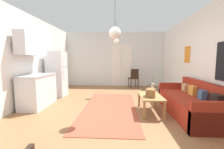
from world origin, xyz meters
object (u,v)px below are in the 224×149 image
at_px(accent_chair, 134,77).
at_px(pendant_lamp_far, 116,41).
at_px(handbag, 151,93).
at_px(refrigerator, 57,74).
at_px(coffee_table, 150,97).
at_px(pendant_lamp_near, 115,33).
at_px(couch, 192,104).
at_px(bamboo_vase, 153,88).

xyz_separation_m(accent_chair, pendant_lamp_far, (-0.80, -1.38, 1.51)).
bearing_deg(accent_chair, pendant_lamp_far, 45.33).
height_order(handbag, refrigerator, refrigerator).
height_order(coffee_table, accent_chair, accent_chair).
relative_size(refrigerator, accent_chair, 1.82).
distance_m(accent_chair, pendant_lamp_far, 2.20).
xyz_separation_m(handbag, pendant_lamp_near, (-0.87, -0.22, 1.39)).
bearing_deg(handbag, refrigerator, 151.80).
relative_size(refrigerator, pendant_lamp_far, 2.10).
distance_m(coffee_table, pendant_lamp_near, 1.82).
bearing_deg(pendant_lamp_near, pendant_lamp_far, 90.64).
distance_m(handbag, pendant_lamp_near, 1.66).
bearing_deg(couch, accent_chair, 108.02).
distance_m(coffee_table, accent_chair, 3.24).
bearing_deg(bamboo_vase, coffee_table, -112.58).
xyz_separation_m(refrigerator, pendant_lamp_far, (2.16, 0.34, 1.20)).
bearing_deg(coffee_table, accent_chair, 92.16).
bearing_deg(pendant_lamp_far, pendant_lamp_near, -89.36).
height_order(pendant_lamp_near, pendant_lamp_far, same).
bearing_deg(pendant_lamp_far, handbag, -65.61).
distance_m(handbag, accent_chair, 3.36).
relative_size(accent_chair, pendant_lamp_near, 1.01).
relative_size(refrigerator, pendant_lamp_near, 1.84).
bearing_deg(bamboo_vase, pendant_lamp_near, -148.32).
distance_m(couch, coffee_table, 0.98).
relative_size(coffee_table, accent_chair, 1.09).
relative_size(couch, pendant_lamp_far, 2.70).
distance_m(refrigerator, pendant_lamp_far, 2.49).
distance_m(refrigerator, accent_chair, 3.43).
xyz_separation_m(couch, pendant_lamp_far, (-1.89, 1.96, 1.74)).
bearing_deg(bamboo_vase, refrigerator, 158.96).
xyz_separation_m(couch, handbag, (-0.99, -0.01, 0.27)).
height_order(handbag, accent_chair, accent_chair).
xyz_separation_m(pendant_lamp_near, pendant_lamp_far, (-0.02, 2.19, 0.08)).
relative_size(bamboo_vase, pendant_lamp_near, 0.54).
relative_size(handbag, pendant_lamp_far, 0.45).
bearing_deg(coffee_table, pendant_lamp_far, 116.42).
xyz_separation_m(couch, accent_chair, (-1.09, 3.35, 0.23)).
bearing_deg(couch, pendant_lamp_far, 133.84).
relative_size(coffee_table, pendant_lamp_near, 1.10).
bearing_deg(pendant_lamp_near, coffee_table, 20.82).
distance_m(bamboo_vase, refrigerator, 3.43).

